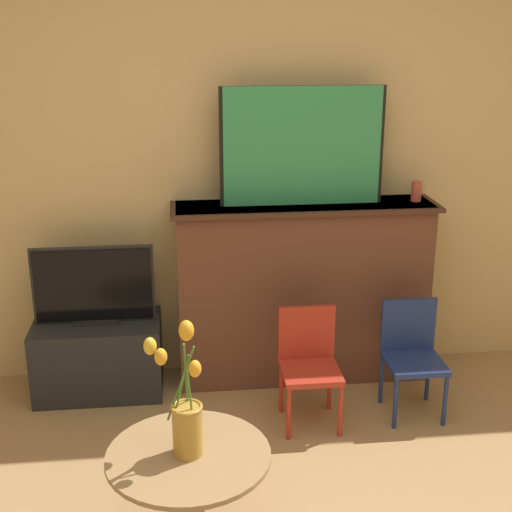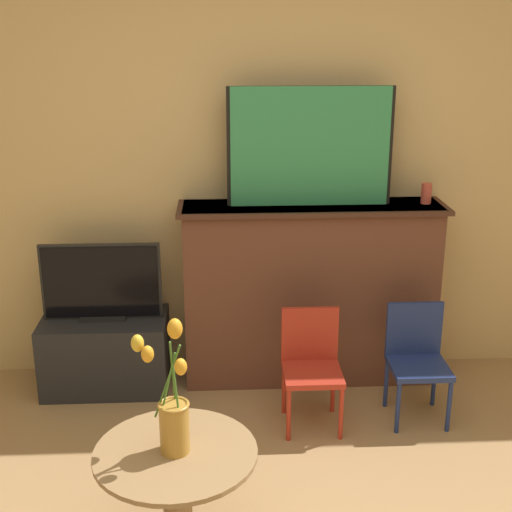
{
  "view_description": "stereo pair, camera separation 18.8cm",
  "coord_description": "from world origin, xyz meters",
  "px_view_note": "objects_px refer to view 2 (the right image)",
  "views": [
    {
      "loc": [
        -0.42,
        -1.91,
        2.06
      ],
      "look_at": [
        -0.07,
        1.26,
        0.99
      ],
      "focal_mm": 50.0,
      "sensor_mm": 36.0,
      "label": 1
    },
    {
      "loc": [
        -0.23,
        -1.92,
        2.06
      ],
      "look_at": [
        -0.07,
        1.26,
        0.99
      ],
      "focal_mm": 50.0,
      "sensor_mm": 36.0,
      "label": 2
    }
  ],
  "objects_px": {
    "tv_monitor": "(101,283)",
    "painting": "(310,147)",
    "chair_blue": "(417,355)",
    "vase_tulips": "(172,409)",
    "chair_red": "(311,361)"
  },
  "relations": [
    {
      "from": "painting",
      "to": "chair_red",
      "type": "bearing_deg",
      "value": -93.58
    },
    {
      "from": "chair_blue",
      "to": "painting",
      "type": "bearing_deg",
      "value": 138.93
    },
    {
      "from": "chair_red",
      "to": "vase_tulips",
      "type": "bearing_deg",
      "value": -123.43
    },
    {
      "from": "painting",
      "to": "chair_blue",
      "type": "height_order",
      "value": "painting"
    },
    {
      "from": "chair_red",
      "to": "chair_blue",
      "type": "distance_m",
      "value": 0.57
    },
    {
      "from": "vase_tulips",
      "to": "painting",
      "type": "bearing_deg",
      "value": 65.43
    },
    {
      "from": "painting",
      "to": "vase_tulips",
      "type": "xyz_separation_m",
      "value": [
        -0.69,
        -1.51,
        -0.72
      ]
    },
    {
      "from": "tv_monitor",
      "to": "painting",
      "type": "bearing_deg",
      "value": 3.25
    },
    {
      "from": "tv_monitor",
      "to": "vase_tulips",
      "type": "height_order",
      "value": "vase_tulips"
    },
    {
      "from": "chair_red",
      "to": "tv_monitor",
      "type": "bearing_deg",
      "value": 158.7
    },
    {
      "from": "tv_monitor",
      "to": "vase_tulips",
      "type": "relative_size",
      "value": 1.34
    },
    {
      "from": "painting",
      "to": "vase_tulips",
      "type": "bearing_deg",
      "value": -114.57
    },
    {
      "from": "vase_tulips",
      "to": "tv_monitor",
      "type": "bearing_deg",
      "value": 108.62
    },
    {
      "from": "tv_monitor",
      "to": "chair_red",
      "type": "bearing_deg",
      "value": -21.3
    },
    {
      "from": "painting",
      "to": "chair_blue",
      "type": "distance_m",
      "value": 1.27
    }
  ]
}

